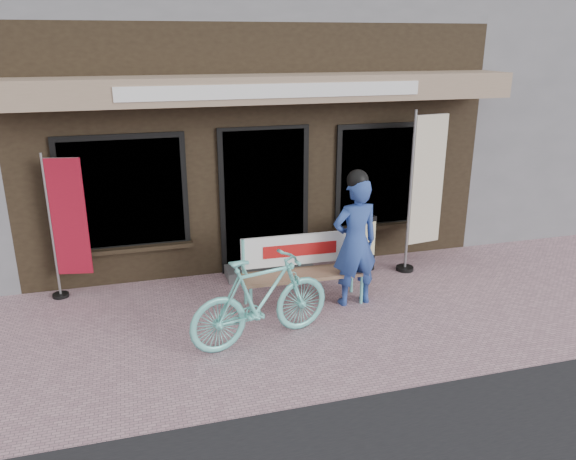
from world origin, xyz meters
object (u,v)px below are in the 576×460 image
object	(u,v)px
bicycle	(261,299)
bench	(302,264)
nobori_red	(67,225)
person	(355,240)
nobori_cream	(424,189)
menu_stand	(364,245)

from	to	relation	value
bicycle	bench	bearing A→B (deg)	-55.12
bicycle	nobori_red	size ratio (longest dim) A/B	0.88
bench	nobori_red	world-z (taller)	nobori_red
person	bicycle	bearing A→B (deg)	-159.74
person	nobori_cream	distance (m)	1.72
person	nobori_cream	bearing A→B (deg)	26.82
nobori_red	menu_stand	distance (m)	4.20
nobori_red	bicycle	bearing A→B (deg)	-29.41
bench	nobori_red	distance (m)	3.17
bench	nobori_cream	size ratio (longest dim) A/B	0.70
nobori_cream	menu_stand	world-z (taller)	nobori_cream
person	nobori_red	xyz separation A→B (m)	(-3.62, 1.22, 0.13)
person	menu_stand	distance (m)	1.15
bench	menu_stand	bearing A→B (deg)	31.10
nobori_red	nobori_cream	bearing A→B (deg)	6.81
nobori_red	menu_stand	world-z (taller)	nobori_red
bicycle	nobori_red	bearing A→B (deg)	35.48
bicycle	nobori_red	world-z (taller)	nobori_red
bench	bicycle	distance (m)	1.17
menu_stand	bicycle	bearing A→B (deg)	-162.68
bench	person	size ratio (longest dim) A/B	0.93
bench	person	xyz separation A→B (m)	(0.65, -0.24, 0.36)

